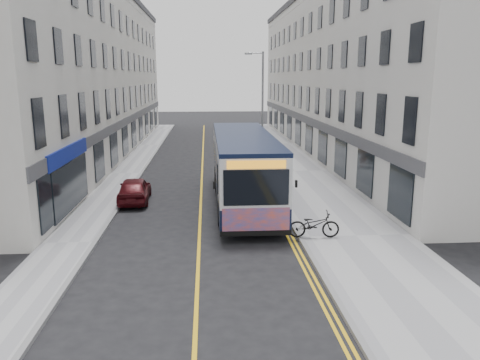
{
  "coord_description": "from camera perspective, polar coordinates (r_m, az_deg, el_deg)",
  "views": [
    {
      "loc": [
        0.37,
        -18.59,
        6.3
      ],
      "look_at": [
        1.88,
        2.67,
        1.6
      ],
      "focal_mm": 35.0,
      "sensor_mm": 36.0,
      "label": 1
    }
  ],
  "objects": [
    {
      "name": "ground",
      "position": [
        19.63,
        -4.95,
        -6.33
      ],
      "size": [
        140.0,
        140.0,
        0.0
      ],
      "primitive_type": "plane",
      "color": "black",
      "rests_on": "ground"
    },
    {
      "name": "pavement_east",
      "position": [
        31.77,
        6.69,
        1.02
      ],
      "size": [
        4.5,
        64.0,
        0.12
      ],
      "primitive_type": "cube",
      "color": "#979699",
      "rests_on": "ground"
    },
    {
      "name": "pavement_west",
      "position": [
        31.68,
        -13.74,
        0.71
      ],
      "size": [
        2.0,
        64.0,
        0.12
      ],
      "primitive_type": "cube",
      "color": "#979699",
      "rests_on": "ground"
    },
    {
      "name": "kerb_east",
      "position": [
        31.43,
        2.65,
        0.98
      ],
      "size": [
        0.18,
        64.0,
        0.13
      ],
      "primitive_type": "cube",
      "color": "slate",
      "rests_on": "ground"
    },
    {
      "name": "kerb_west",
      "position": [
        31.53,
        -11.95,
        0.75
      ],
      "size": [
        0.18,
        64.0,
        0.13
      ],
      "primitive_type": "cube",
      "color": "slate",
      "rests_on": "ground"
    },
    {
      "name": "road_centre_line",
      "position": [
        31.24,
        -4.65,
        0.76
      ],
      "size": [
        0.12,
        64.0,
        0.01
      ],
      "primitive_type": "cube",
      "color": "gold",
      "rests_on": "ground"
    },
    {
      "name": "road_dbl_yellow_inner",
      "position": [
        31.4,
        1.84,
        0.86
      ],
      "size": [
        0.1,
        64.0,
        0.01
      ],
      "primitive_type": "cube",
      "color": "gold",
      "rests_on": "ground"
    },
    {
      "name": "road_dbl_yellow_outer",
      "position": [
        31.42,
        2.2,
        0.86
      ],
      "size": [
        0.1,
        64.0,
        0.01
      ],
      "primitive_type": "cube",
      "color": "gold",
      "rests_on": "ground"
    },
    {
      "name": "terrace_east",
      "position": [
        41.13,
        11.93,
        12.45
      ],
      "size": [
        6.0,
        46.0,
        13.0
      ],
      "primitive_type": "cube",
      "color": "silver",
      "rests_on": "ground"
    },
    {
      "name": "terrace_west",
      "position": [
        40.69,
        -17.79,
        12.14
      ],
      "size": [
        6.0,
        46.0,
        13.0
      ],
      "primitive_type": "cube",
      "color": "silver",
      "rests_on": "ground"
    },
    {
      "name": "streetlamp",
      "position": [
        32.87,
        2.62,
        9.08
      ],
      "size": [
        1.32,
        0.18,
        8.0
      ],
      "color": "gray",
      "rests_on": "ground"
    },
    {
      "name": "city_bus",
      "position": [
        23.5,
        0.44,
        1.71
      ],
      "size": [
        2.83,
        12.14,
        3.53
      ],
      "color": "black",
      "rests_on": "ground"
    },
    {
      "name": "bicycle",
      "position": [
        18.63,
        9.0,
        -5.4
      ],
      "size": [
        2.04,
        0.82,
        1.05
      ],
      "primitive_type": "imported",
      "rotation": [
        0.0,
        0.0,
        1.51
      ],
      "color": "black",
      "rests_on": "pavement_east"
    },
    {
      "name": "pedestrian_near",
      "position": [
        32.4,
        5.33,
        2.82
      ],
      "size": [
        0.6,
        0.41,
        1.6
      ],
      "primitive_type": "imported",
      "rotation": [
        0.0,
        0.0,
        0.05
      ],
      "color": "brown",
      "rests_on": "pavement_east"
    },
    {
      "name": "pedestrian_far",
      "position": [
        31.8,
        4.96,
        2.69
      ],
      "size": [
        1.02,
        0.98,
        1.65
      ],
      "primitive_type": "imported",
      "rotation": [
        0.0,
        0.0,
        0.65
      ],
      "color": "black",
      "rests_on": "pavement_east"
    },
    {
      "name": "car_white",
      "position": [
        38.79,
        -0.34,
        4.17
      ],
      "size": [
        1.73,
        4.47,
        1.45
      ],
      "primitive_type": "imported",
      "rotation": [
        0.0,
        0.0,
        0.04
      ],
      "color": "silver",
      "rests_on": "ground"
    },
    {
      "name": "car_maroon",
      "position": [
        24.65,
        -12.75,
        -1.13
      ],
      "size": [
        1.71,
        3.89,
        1.3
      ],
      "primitive_type": "imported",
      "rotation": [
        0.0,
        0.0,
        3.19
      ],
      "color": "#430B0F",
      "rests_on": "ground"
    }
  ]
}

